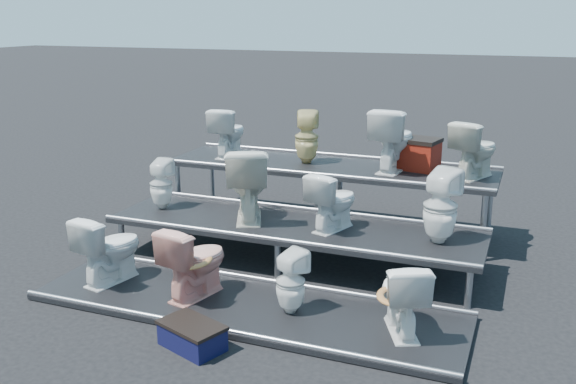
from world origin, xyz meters
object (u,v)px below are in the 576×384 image
(toilet_2, at_px, (291,282))
(red_crate, at_px, (418,156))
(toilet_1, at_px, (195,261))
(toilet_10, at_px, (393,139))
(toilet_9, at_px, (307,137))
(toilet_3, at_px, (402,296))
(toilet_8, at_px, (228,132))
(toilet_4, at_px, (161,184))
(step_stool, at_px, (192,337))
(toilet_7, at_px, (441,206))
(toilet_5, at_px, (248,183))
(toilet_0, at_px, (110,248))
(toilet_11, at_px, (475,149))
(toilet_6, at_px, (333,201))

(toilet_2, distance_m, red_crate, 2.92)
(toilet_1, distance_m, toilet_10, 3.04)
(toilet_9, height_order, red_crate, toilet_9)
(toilet_3, bearing_deg, toilet_8, -65.52)
(toilet_4, height_order, step_stool, toilet_4)
(toilet_8, distance_m, red_crate, 2.55)
(toilet_10, height_order, red_crate, toilet_10)
(step_stool, bearing_deg, toilet_3, 47.50)
(toilet_7, bearing_deg, toilet_5, 17.24)
(toilet_0, bearing_deg, red_crate, -121.39)
(toilet_4, bearing_deg, step_stool, 122.90)
(toilet_11, bearing_deg, toilet_4, 44.65)
(toilet_0, distance_m, red_crate, 3.86)
(toilet_1, relative_size, red_crate, 1.52)
(toilet_4, distance_m, toilet_10, 2.88)
(toilet_7, bearing_deg, toilet_4, 17.24)
(toilet_7, xyz_separation_m, toilet_10, (-0.79, 1.30, 0.40))
(toilet_7, height_order, toilet_8, toilet_8)
(toilet_2, bearing_deg, toilet_11, -94.32)
(toilet_3, xyz_separation_m, red_crate, (-0.41, 2.77, 0.64))
(toilet_2, xyz_separation_m, toilet_3, (1.03, 0.00, 0.04))
(toilet_3, bearing_deg, toilet_10, -99.25)
(toilet_11, bearing_deg, toilet_7, 106.14)
(toilet_2, relative_size, step_stool, 1.11)
(toilet_1, height_order, toilet_2, toilet_1)
(toilet_0, height_order, toilet_11, toilet_11)
(toilet_0, bearing_deg, toilet_3, -168.03)
(toilet_8, relative_size, toilet_11, 0.98)
(toilet_4, height_order, toilet_10, toilet_10)
(toilet_5, bearing_deg, toilet_1, 67.72)
(toilet_6, xyz_separation_m, red_crate, (0.64, 1.47, 0.25))
(toilet_2, bearing_deg, red_crate, -80.09)
(toilet_9, bearing_deg, toilet_4, 28.77)
(toilet_0, relative_size, toilet_9, 1.06)
(toilet_3, distance_m, toilet_10, 2.82)
(toilet_1, distance_m, toilet_9, 2.72)
(toilet_8, xyz_separation_m, toilet_11, (3.23, 0.00, 0.01))
(step_stool, bearing_deg, toilet_1, 137.60)
(toilet_4, height_order, toilet_11, toilet_11)
(toilet_0, distance_m, toilet_11, 4.28)
(toilet_0, relative_size, toilet_7, 0.93)
(red_crate, bearing_deg, toilet_3, -69.56)
(toilet_1, relative_size, toilet_2, 1.21)
(toilet_4, xyz_separation_m, red_crate, (2.80, 1.47, 0.27))
(toilet_3, distance_m, step_stool, 1.83)
(toilet_8, relative_size, step_stool, 1.23)
(toilet_11, relative_size, red_crate, 1.42)
(toilet_1, xyz_separation_m, toilet_2, (1.00, 0.00, -0.06))
(toilet_10, bearing_deg, toilet_7, 126.73)
(toilet_2, bearing_deg, toilet_1, 22.62)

